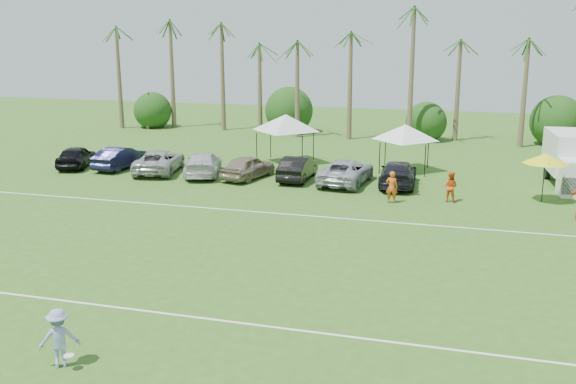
# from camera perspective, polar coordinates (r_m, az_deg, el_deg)

# --- Properties ---
(ground) EXTENTS (120.00, 120.00, 0.00)m
(ground) POSITION_cam_1_polar(r_m,az_deg,el_deg) (19.53, -14.82, -12.61)
(ground) COLOR #315B1B
(ground) RESTS_ON ground
(field_lines) EXTENTS (80.00, 12.10, 0.01)m
(field_lines) POSITION_cam_1_polar(r_m,az_deg,el_deg) (26.15, -5.97, -5.27)
(field_lines) COLOR white
(field_lines) RESTS_ON ground
(palm_tree_0) EXTENTS (2.40, 2.40, 8.90)m
(palm_tree_0) POSITION_cam_1_polar(r_m,az_deg,el_deg) (61.46, -15.23, 12.46)
(palm_tree_0) COLOR brown
(palm_tree_0) RESTS_ON ground
(palm_tree_1) EXTENTS (2.40, 2.40, 9.90)m
(palm_tree_1) POSITION_cam_1_polar(r_m,az_deg,el_deg) (59.06, -10.99, 13.49)
(palm_tree_1) COLOR brown
(palm_tree_1) RESTS_ON ground
(palm_tree_2) EXTENTS (2.40, 2.40, 10.90)m
(palm_tree_2) POSITION_cam_1_polar(r_m,az_deg,el_deg) (57.02, -6.38, 14.51)
(palm_tree_2) COLOR brown
(palm_tree_2) RESTS_ON ground
(palm_tree_3) EXTENTS (2.40, 2.40, 11.90)m
(palm_tree_3) POSITION_cam_1_polar(r_m,az_deg,el_deg) (55.66, -2.44, 15.47)
(palm_tree_3) COLOR brown
(palm_tree_3) RESTS_ON ground
(palm_tree_4) EXTENTS (2.40, 2.40, 8.90)m
(palm_tree_4) POSITION_cam_1_polar(r_m,az_deg,el_deg) (54.55, 1.69, 12.80)
(palm_tree_4) COLOR brown
(palm_tree_4) RESTS_ON ground
(palm_tree_5) EXTENTS (2.40, 2.40, 9.90)m
(palm_tree_5) POSITION_cam_1_polar(r_m,az_deg,el_deg) (53.71, 5.96, 13.64)
(palm_tree_5) COLOR brown
(palm_tree_5) RESTS_ON ground
(palm_tree_6) EXTENTS (2.40, 2.40, 10.90)m
(palm_tree_6) POSITION_cam_1_polar(r_m,az_deg,el_deg) (53.17, 10.37, 14.42)
(palm_tree_6) COLOR brown
(palm_tree_6) RESTS_ON ground
(palm_tree_7) EXTENTS (2.40, 2.40, 11.90)m
(palm_tree_7) POSITION_cam_1_polar(r_m,az_deg,el_deg) (52.94, 14.87, 15.11)
(palm_tree_7) COLOR brown
(palm_tree_7) RESTS_ON ground
(palm_tree_8) EXTENTS (2.40, 2.40, 8.90)m
(palm_tree_8) POSITION_cam_1_polar(r_m,az_deg,el_deg) (53.04, 20.21, 11.94)
(palm_tree_8) COLOR brown
(palm_tree_8) RESTS_ON ground
(bush_tree_0) EXTENTS (4.00, 4.00, 4.00)m
(bush_tree_0) POSITION_cam_1_polar(r_m,az_deg,el_deg) (61.24, -11.98, 7.30)
(bush_tree_0) COLOR brown
(bush_tree_0) RESTS_ON ground
(bush_tree_1) EXTENTS (4.00, 4.00, 4.00)m
(bush_tree_1) POSITION_cam_1_polar(r_m,az_deg,el_deg) (56.43, -0.09, 7.05)
(bush_tree_1) COLOR brown
(bush_tree_1) RESTS_ON ground
(bush_tree_2) EXTENTS (4.00, 4.00, 4.00)m
(bush_tree_2) POSITION_cam_1_polar(r_m,az_deg,el_deg) (54.42, 12.24, 6.48)
(bush_tree_2) COLOR brown
(bush_tree_2) RESTS_ON ground
(bush_tree_3) EXTENTS (4.00, 4.00, 4.00)m
(bush_tree_3) POSITION_cam_1_polar(r_m,az_deg,el_deg) (54.74, 22.78, 5.76)
(bush_tree_3) COLOR brown
(bush_tree_3) RESTS_ON ground
(sideline_player_a) EXTENTS (0.61, 0.40, 1.67)m
(sideline_player_a) POSITION_cam_1_polar(r_m,az_deg,el_deg) (33.57, 9.20, 0.44)
(sideline_player_a) COLOR #D55817
(sideline_player_a) RESTS_ON ground
(sideline_player_b) EXTENTS (0.91, 0.79, 1.60)m
(sideline_player_b) POSITION_cam_1_polar(r_m,az_deg,el_deg) (34.45, 14.23, 0.47)
(sideline_player_b) COLOR #DB5418
(sideline_player_b) RESTS_ON ground
(box_truck) EXTENTS (2.68, 6.06, 3.04)m
(box_truck) POSITION_cam_1_polar(r_m,az_deg,el_deg) (39.96, 23.96, 2.72)
(box_truck) COLOR white
(box_truck) RESTS_ON ground
(canopy_tent_left) EXTENTS (4.76, 4.76, 3.85)m
(canopy_tent_left) POSITION_cam_1_polar(r_m,az_deg,el_deg) (43.08, -0.20, 6.92)
(canopy_tent_left) COLOR black
(canopy_tent_left) RESTS_ON ground
(canopy_tent_right) EXTENTS (4.30, 4.30, 3.48)m
(canopy_tent_right) POSITION_cam_1_polar(r_m,az_deg,el_deg) (41.24, 10.42, 5.93)
(canopy_tent_right) COLOR black
(canopy_tent_right) RESTS_ON ground
(market_umbrella) EXTENTS (2.31, 2.31, 2.57)m
(market_umbrella) POSITION_cam_1_polar(r_m,az_deg,el_deg) (35.57, 21.93, 2.78)
(market_umbrella) COLOR black
(market_umbrella) RESTS_ON ground
(frisbee_player) EXTENTS (1.20, 1.07, 1.62)m
(frisbee_player) POSITION_cam_1_polar(r_m,az_deg,el_deg) (18.26, -19.69, -12.12)
(frisbee_player) COLOR #8A97C3
(frisbee_player) RESTS_ON ground
(parked_car_0) EXTENTS (2.75, 4.51, 1.44)m
(parked_car_0) POSITION_cam_1_polar(r_m,az_deg,el_deg) (44.27, -18.29, 3.02)
(parked_car_0) COLOR black
(parked_car_0) RESTS_ON ground
(parked_car_1) EXTENTS (1.90, 4.48, 1.44)m
(parked_car_1) POSITION_cam_1_polar(r_m,az_deg,el_deg) (43.06, -14.67, 2.98)
(parked_car_1) COLOR black
(parked_car_1) RESTS_ON ground
(parked_car_2) EXTENTS (3.39, 5.54, 1.44)m
(parked_car_2) POSITION_cam_1_polar(r_m,az_deg,el_deg) (41.29, -11.36, 2.70)
(parked_car_2) COLOR #A3A3A3
(parked_car_2) RESTS_ON ground
(parked_car_3) EXTENTS (3.36, 5.32, 1.44)m
(parked_car_3) POSITION_cam_1_polar(r_m,az_deg,el_deg) (40.02, -7.56, 2.50)
(parked_car_3) COLOR silver
(parked_car_3) RESTS_ON ground
(parked_car_4) EXTENTS (2.66, 4.50, 1.44)m
(parked_car_4) POSITION_cam_1_polar(r_m,az_deg,el_deg) (38.86, -3.57, 2.26)
(parked_car_4) COLOR gray
(parked_car_4) RESTS_ON ground
(parked_car_5) EXTENTS (1.53, 4.36, 1.44)m
(parked_car_5) POSITION_cam_1_polar(r_m,az_deg,el_deg) (38.44, 0.87, 2.15)
(parked_car_5) COLOR black
(parked_car_5) RESTS_ON ground
(parked_car_6) EXTENTS (2.82, 5.35, 1.44)m
(parked_car_6) POSITION_cam_1_polar(r_m,az_deg,el_deg) (37.60, 5.19, 1.83)
(parked_car_6) COLOR #9FA2AE
(parked_car_6) RESTS_ON ground
(parked_car_7) EXTENTS (2.28, 5.05, 1.44)m
(parked_car_7) POSITION_cam_1_polar(r_m,az_deg,el_deg) (37.43, 9.75, 1.63)
(parked_car_7) COLOR black
(parked_car_7) RESTS_ON ground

